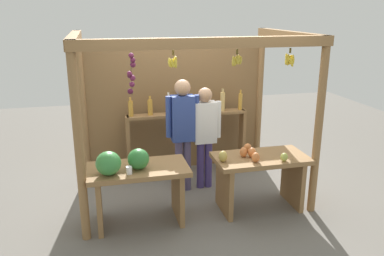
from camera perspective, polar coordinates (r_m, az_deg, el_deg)
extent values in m
plane|color=slate|center=(5.87, -0.43, -9.06)|extent=(12.00, 12.00, 0.00)
cylinder|color=olive|center=(4.45, -16.03, -2.57)|extent=(0.10, 0.10, 2.27)
cylinder|color=olive|center=(5.16, 17.79, -0.06)|extent=(0.10, 0.10, 2.27)
cylinder|color=olive|center=(6.25, -15.46, 3.00)|extent=(0.10, 0.10, 2.27)
cylinder|color=olive|center=(6.77, 9.71, 4.42)|extent=(0.10, 0.10, 2.27)
cube|color=olive|center=(4.38, 2.34, 12.19)|extent=(2.98, 0.12, 0.12)
cube|color=olive|center=(5.16, -16.65, 12.21)|extent=(0.12, 1.97, 0.12)
cube|color=olive|center=(5.79, 13.93, 12.84)|extent=(0.12, 1.97, 0.12)
cube|color=brown|center=(6.40, -2.39, 2.88)|extent=(2.88, 0.04, 2.04)
cylinder|color=brown|center=(4.57, 6.53, 10.89)|extent=(0.02, 0.02, 0.06)
ellipsoid|color=gold|center=(4.59, 7.02, 9.69)|extent=(0.04, 0.06, 0.11)
ellipsoid|color=gold|center=(4.60, 6.58, 9.90)|extent=(0.07, 0.05, 0.11)
ellipsoid|color=gold|center=(4.59, 6.33, 9.51)|extent=(0.06, 0.04, 0.11)
ellipsoid|color=gold|center=(4.59, 5.99, 9.47)|extent=(0.05, 0.06, 0.11)
ellipsoid|color=gold|center=(4.55, 6.09, 9.70)|extent=(0.05, 0.07, 0.11)
ellipsoid|color=gold|center=(4.55, 6.53, 9.70)|extent=(0.06, 0.04, 0.11)
ellipsoid|color=gold|center=(4.56, 6.74, 9.82)|extent=(0.07, 0.06, 0.11)
cylinder|color=brown|center=(4.81, 14.01, 10.81)|extent=(0.02, 0.02, 0.06)
ellipsoid|color=gold|center=(4.84, 14.32, 9.38)|extent=(0.04, 0.06, 0.13)
ellipsoid|color=gold|center=(4.86, 13.99, 9.53)|extent=(0.06, 0.05, 0.13)
ellipsoid|color=gold|center=(4.84, 13.78, 9.46)|extent=(0.06, 0.04, 0.13)
ellipsoid|color=gold|center=(4.83, 13.51, 9.54)|extent=(0.06, 0.07, 0.13)
ellipsoid|color=gold|center=(4.80, 13.54, 9.74)|extent=(0.04, 0.07, 0.13)
ellipsoid|color=gold|center=(4.79, 13.85, 9.68)|extent=(0.08, 0.07, 0.13)
ellipsoid|color=gold|center=(4.79, 14.15, 9.24)|extent=(0.08, 0.04, 0.13)
ellipsoid|color=gold|center=(4.81, 14.37, 9.52)|extent=(0.05, 0.05, 0.13)
cylinder|color=brown|center=(4.45, -2.73, 10.82)|extent=(0.02, 0.02, 0.06)
ellipsoid|color=yellow|center=(4.46, -2.40, 9.64)|extent=(0.04, 0.07, 0.11)
ellipsoid|color=yellow|center=(4.50, -2.57, 9.73)|extent=(0.07, 0.05, 0.11)
ellipsoid|color=yellow|center=(4.48, -2.91, 9.33)|extent=(0.05, 0.05, 0.11)
ellipsoid|color=yellow|center=(4.45, -3.25, 9.45)|extent=(0.04, 0.06, 0.11)
ellipsoid|color=yellow|center=(4.43, -2.81, 9.34)|extent=(0.07, 0.05, 0.11)
ellipsoid|color=yellow|center=(4.44, -2.43, 9.28)|extent=(0.06, 0.05, 0.11)
cylinder|color=#4C422D|center=(4.70, -8.76, 7.97)|extent=(0.01, 0.01, 0.55)
sphere|color=#511938|center=(4.67, -8.79, 10.32)|extent=(0.06, 0.06, 0.06)
sphere|color=#511938|center=(4.68, -8.54, 9.69)|extent=(0.06, 0.06, 0.06)
sphere|color=#511938|center=(4.71, -8.54, 9.04)|extent=(0.07, 0.07, 0.07)
sphere|color=#601E42|center=(4.69, -9.01, 7.76)|extent=(0.06, 0.06, 0.06)
sphere|color=#47142D|center=(4.73, -8.93, 7.50)|extent=(0.07, 0.07, 0.07)
sphere|color=#601E42|center=(4.72, -8.58, 7.15)|extent=(0.07, 0.07, 0.07)
sphere|color=#601E42|center=(4.74, -8.67, 6.26)|extent=(0.06, 0.06, 0.06)
sphere|color=#47142D|center=(4.73, -8.90, 5.25)|extent=(0.07, 0.07, 0.07)
cube|color=olive|center=(4.83, -7.79, -5.95)|extent=(1.21, 0.64, 0.06)
cube|color=olive|center=(4.97, -13.27, -10.26)|extent=(0.06, 0.58, 0.67)
cube|color=olive|center=(5.04, -2.07, -9.35)|extent=(0.06, 0.58, 0.67)
ellipsoid|color=#2D7533|center=(4.72, -7.75, -4.45)|extent=(0.32, 0.32, 0.25)
ellipsoid|color=#38843D|center=(4.61, -11.98, -5.02)|extent=(0.34, 0.34, 0.28)
cylinder|color=white|center=(4.62, -9.07, -6.05)|extent=(0.07, 0.07, 0.09)
cube|color=olive|center=(5.20, 9.89, -4.34)|extent=(1.21, 0.64, 0.06)
cube|color=olive|center=(5.19, 4.70, -8.63)|extent=(0.06, 0.58, 0.67)
cube|color=olive|center=(5.54, 14.35, -7.38)|extent=(0.06, 0.58, 0.67)
ellipsoid|color=#CC7038|center=(5.12, 8.65, -3.51)|extent=(0.14, 0.14, 0.13)
ellipsoid|color=#CC7038|center=(5.11, 7.44, -3.48)|extent=(0.13, 0.13, 0.13)
ellipsoid|color=#CC7038|center=(5.30, 8.04, -2.83)|extent=(0.15, 0.15, 0.12)
ellipsoid|color=#B79E47|center=(4.93, 4.50, -4.10)|extent=(0.13, 0.13, 0.14)
ellipsoid|color=#A8B24C|center=(5.06, 13.16, -4.12)|extent=(0.12, 0.12, 0.11)
ellipsoid|color=#CC7038|center=(4.97, 9.18, -4.20)|extent=(0.13, 0.13, 0.12)
cube|color=olive|center=(6.21, -9.19, -2.79)|extent=(0.05, 0.20, 1.00)
cube|color=olive|center=(6.59, 7.25, -1.53)|extent=(0.05, 0.20, 1.00)
cube|color=olive|center=(6.20, -0.73, 2.04)|extent=(1.87, 0.22, 0.04)
cylinder|color=gold|center=(6.04, -8.84, 2.77)|extent=(0.07, 0.07, 0.23)
cylinder|color=gold|center=(6.00, -8.90, 4.13)|extent=(0.03, 0.03, 0.06)
cylinder|color=gold|center=(6.06, -6.07, 2.97)|extent=(0.08, 0.08, 0.24)
cylinder|color=gold|center=(6.03, -6.11, 4.34)|extent=(0.03, 0.03, 0.06)
cylinder|color=silver|center=(6.10, -3.41, 3.33)|extent=(0.07, 0.07, 0.28)
cylinder|color=silver|center=(6.06, -3.43, 4.90)|extent=(0.03, 0.03, 0.06)
cylinder|color=silver|center=(6.15, -0.77, 3.55)|extent=(0.07, 0.07, 0.30)
cylinder|color=silver|center=(6.12, -0.77, 5.17)|extent=(0.03, 0.03, 0.06)
cylinder|color=silver|center=(6.23, 1.95, 3.53)|extent=(0.07, 0.07, 0.26)
cylinder|color=silver|center=(6.20, 1.96, 4.95)|extent=(0.03, 0.03, 0.06)
cylinder|color=#D8B266|center=(6.31, 4.43, 3.82)|extent=(0.08, 0.08, 0.30)
cylinder|color=#D8B266|center=(6.27, 4.46, 5.40)|extent=(0.03, 0.03, 0.06)
cylinder|color=gold|center=(6.41, 6.99, 3.81)|extent=(0.06, 0.06, 0.26)
cylinder|color=gold|center=(6.37, 7.04, 5.24)|extent=(0.03, 0.03, 0.06)
cylinder|color=#524970|center=(5.74, -1.89, -5.47)|extent=(0.11, 0.11, 0.77)
cylinder|color=#524970|center=(5.76, -0.72, -5.37)|extent=(0.11, 0.11, 0.77)
cube|color=#2D428C|center=(5.52, -1.35, 1.41)|extent=(0.32, 0.19, 0.65)
cylinder|color=#2D428C|center=(5.47, -3.40, 1.61)|extent=(0.08, 0.08, 0.58)
cylinder|color=#2D428C|center=(5.56, 0.66, 1.86)|extent=(0.08, 0.08, 0.58)
sphere|color=tan|center=(5.42, -1.38, 5.86)|extent=(0.22, 0.22, 0.22)
cylinder|color=#423576|center=(5.85, 1.23, -5.36)|extent=(0.11, 0.11, 0.71)
cylinder|color=#423576|center=(5.88, 2.36, -5.25)|extent=(0.11, 0.11, 0.71)
cube|color=white|center=(5.65, 1.86, 0.83)|extent=(0.32, 0.19, 0.60)
cylinder|color=white|center=(5.59, -0.12, 0.99)|extent=(0.08, 0.08, 0.54)
cylinder|color=white|center=(5.69, 3.80, 1.24)|extent=(0.08, 0.08, 0.54)
sphere|color=tan|center=(5.55, 1.90, 4.81)|extent=(0.20, 0.20, 0.20)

